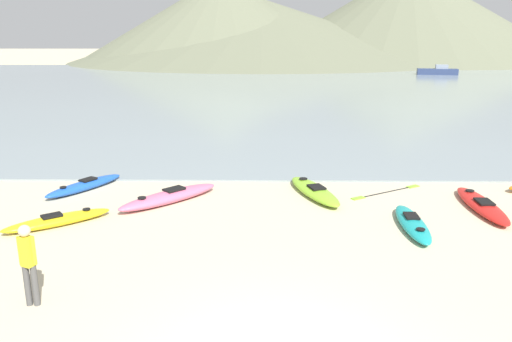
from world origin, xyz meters
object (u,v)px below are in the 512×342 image
object	(u,v)px
moored_boat_2	(438,71)
loose_paddle	(386,192)
kayak_on_sand_0	(481,205)
kayak_on_sand_4	(314,191)
person_near_foreground	(28,260)
kayak_on_sand_3	(412,223)
kayak_on_sand_5	(85,185)
kayak_on_sand_1	(170,197)
kayak_on_sand_7	(58,220)

from	to	relation	value
moored_boat_2	loose_paddle	world-z (taller)	moored_boat_2
moored_boat_2	loose_paddle	xyz separation A→B (m)	(-18.10, -49.26, -0.48)
kayak_on_sand_0	kayak_on_sand_4	xyz separation A→B (m)	(-4.57, 1.19, 0.02)
person_near_foreground	kayak_on_sand_3	bearing A→B (deg)	25.88
kayak_on_sand_3	kayak_on_sand_4	world-z (taller)	kayak_on_sand_4
kayak_on_sand_5	moored_boat_2	world-z (taller)	moored_boat_2
kayak_on_sand_3	kayak_on_sand_5	bearing A→B (deg)	161.52
loose_paddle	kayak_on_sand_3	bearing A→B (deg)	-91.33
person_near_foreground	kayak_on_sand_1	bearing A→B (deg)	76.29
kayak_on_sand_3	loose_paddle	bearing A→B (deg)	88.67
kayak_on_sand_4	kayak_on_sand_0	bearing A→B (deg)	-14.65
kayak_on_sand_3	loose_paddle	distance (m)	3.00
kayak_on_sand_1	person_near_foreground	distance (m)	6.01
kayak_on_sand_0	kayak_on_sand_1	distance (m)	8.87
kayak_on_sand_4	moored_boat_2	size ratio (longest dim) A/B	0.63
kayak_on_sand_0	kayak_on_sand_5	bearing A→B (deg)	171.97
kayak_on_sand_5	kayak_on_sand_3	bearing A→B (deg)	-18.48
kayak_on_sand_3	kayak_on_sand_7	xyz separation A→B (m)	(-9.05, 0.09, 0.00)
moored_boat_2	kayak_on_sand_7	bearing A→B (deg)	-117.55
kayak_on_sand_5	moored_boat_2	distance (m)	56.33
kayak_on_sand_1	kayak_on_sand_7	distance (m)	3.16
loose_paddle	kayak_on_sand_0	bearing A→B (deg)	-33.50
kayak_on_sand_5	loose_paddle	distance (m)	9.48
kayak_on_sand_1	kayak_on_sand_4	size ratio (longest dim) A/B	0.91
person_near_foreground	kayak_on_sand_7	bearing A→B (deg)	106.01
kayak_on_sand_1	kayak_on_sand_7	xyz separation A→B (m)	(-2.54, -1.87, -0.04)
kayak_on_sand_5	moored_boat_2	xyz separation A→B (m)	(27.58, 49.11, 0.35)
kayak_on_sand_3	kayak_on_sand_4	bearing A→B (deg)	129.56
kayak_on_sand_1	kayak_on_sand_0	bearing A→B (deg)	-3.08
kayak_on_sand_1	kayak_on_sand_3	size ratio (longest dim) A/B	1.06
kayak_on_sand_4	moored_boat_2	distance (m)	53.60
kayak_on_sand_3	person_near_foreground	bearing A→B (deg)	-154.12
person_near_foreground	kayak_on_sand_4	bearing A→B (deg)	48.82
kayak_on_sand_0	person_near_foreground	xyz separation A→B (m)	(-10.28, -5.33, 0.75)
moored_boat_2	kayak_on_sand_3	bearing A→B (deg)	-109.17
kayak_on_sand_3	loose_paddle	size ratio (longest dim) A/B	1.11
kayak_on_sand_3	moored_boat_2	distance (m)	55.32
kayak_on_sand_3	moored_boat_2	world-z (taller)	moored_boat_2
kayak_on_sand_4	loose_paddle	bearing A→B (deg)	7.97
kayak_on_sand_1	moored_boat_2	distance (m)	56.02
kayak_on_sand_7	kayak_on_sand_4	bearing A→B (deg)	20.74
kayak_on_sand_7	loose_paddle	distance (m)	9.57
kayak_on_sand_5	moored_boat_2	size ratio (longest dim) A/B	0.55
kayak_on_sand_0	kayak_on_sand_5	size ratio (longest dim) A/B	1.19
kayak_on_sand_4	kayak_on_sand_7	distance (m)	7.31
kayak_on_sand_5	loose_paddle	world-z (taller)	kayak_on_sand_5
kayak_on_sand_5	kayak_on_sand_7	xyz separation A→B (m)	(0.37, -3.05, -0.01)
kayak_on_sand_4	loose_paddle	xyz separation A→B (m)	(2.28, 0.32, -0.13)
person_near_foreground	loose_paddle	distance (m)	10.55
kayak_on_sand_7	moored_boat_2	distance (m)	58.84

